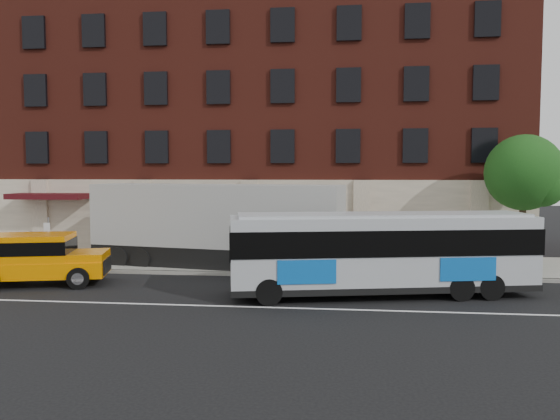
# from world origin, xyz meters

# --- Properties ---
(ground) EXTENTS (120.00, 120.00, 0.00)m
(ground) POSITION_xyz_m (0.00, 0.00, 0.00)
(ground) COLOR black
(ground) RESTS_ON ground
(sidewalk) EXTENTS (60.00, 6.00, 0.15)m
(sidewalk) POSITION_xyz_m (0.00, 9.00, 0.07)
(sidewalk) COLOR #9B9A8D
(sidewalk) RESTS_ON ground
(kerb) EXTENTS (60.00, 0.25, 0.15)m
(kerb) POSITION_xyz_m (0.00, 6.00, 0.07)
(kerb) COLOR #9B9A8D
(kerb) RESTS_ON ground
(lane_line) EXTENTS (60.00, 0.12, 0.01)m
(lane_line) POSITION_xyz_m (0.00, 0.50, 0.01)
(lane_line) COLOR white
(lane_line) RESTS_ON ground
(building) EXTENTS (30.00, 12.10, 15.00)m
(building) POSITION_xyz_m (-0.01, 16.92, 7.58)
(building) COLOR #5E1F16
(building) RESTS_ON sidewalk
(sign_pole) EXTENTS (0.30, 0.20, 2.50)m
(sign_pole) POSITION_xyz_m (-8.50, 6.15, 1.45)
(sign_pole) COLOR slate
(sign_pole) RESTS_ON ground
(street_tree) EXTENTS (3.60, 3.60, 6.20)m
(street_tree) POSITION_xyz_m (13.54, 9.48, 4.41)
(street_tree) COLOR #392A1C
(street_tree) RESTS_ON sidewalk
(city_bus) EXTENTS (11.44, 4.65, 3.07)m
(city_bus) POSITION_xyz_m (6.43, 2.72, 1.69)
(city_bus) COLOR #AEB3B9
(city_bus) RESTS_ON ground
(yellow_suv) EXTENTS (5.57, 3.33, 2.07)m
(yellow_suv) POSITION_xyz_m (-7.39, 3.12, 1.19)
(yellow_suv) COLOR #FF8B00
(yellow_suv) RESTS_ON ground
(shipping_container) EXTENTS (12.21, 4.48, 3.99)m
(shipping_container) POSITION_xyz_m (-0.97, 7.60, 1.97)
(shipping_container) COLOR black
(shipping_container) RESTS_ON ground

